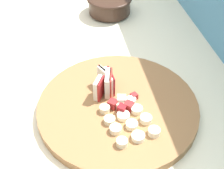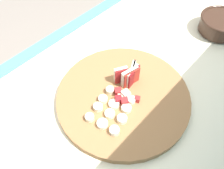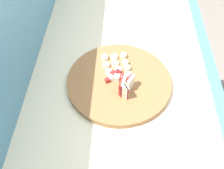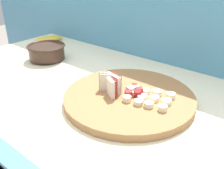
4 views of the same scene
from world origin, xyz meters
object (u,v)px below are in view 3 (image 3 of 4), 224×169
at_px(apple_wedge_fan, 125,86).
at_px(apple_dice_pile, 117,76).
at_px(cutting_board, 119,82).
at_px(banana_slice_rows, 116,66).

height_order(apple_wedge_fan, apple_dice_pile, apple_wedge_fan).
distance_m(cutting_board, apple_wedge_fan, 0.06).
xyz_separation_m(cutting_board, apple_dice_pile, (0.01, 0.01, 0.02)).
bearing_deg(banana_slice_rows, cutting_board, -169.40).
xyz_separation_m(apple_wedge_fan, banana_slice_rows, (0.11, 0.03, -0.02)).
relative_size(cutting_board, banana_slice_rows, 2.74).
relative_size(cutting_board, apple_dice_pile, 4.88).
bearing_deg(cutting_board, banana_slice_rows, 10.60).
bearing_deg(apple_dice_pile, cutting_board, -137.10).
height_order(apple_wedge_fan, banana_slice_rows, apple_wedge_fan).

